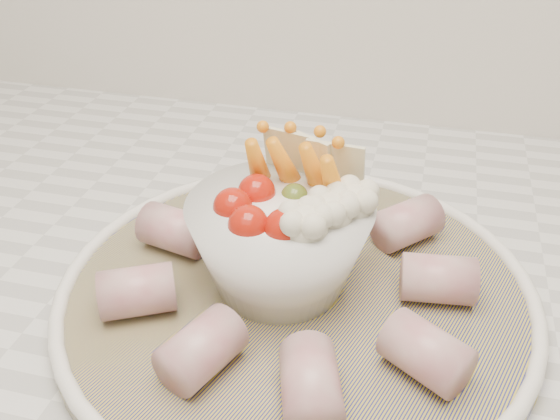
# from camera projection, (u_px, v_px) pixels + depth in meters

# --- Properties ---
(serving_platter) EXTENTS (0.48, 0.48, 0.02)m
(serving_platter) POSITION_uv_depth(u_px,v_px,m) (296.00, 291.00, 0.50)
(serving_platter) COLOR navy
(serving_platter) RESTS_ON kitchen_counter
(veggie_bowl) EXTENTS (0.14, 0.14, 0.12)m
(veggie_bowl) POSITION_uv_depth(u_px,v_px,m) (283.00, 237.00, 0.48)
(veggie_bowl) COLOR white
(veggie_bowl) RESTS_ON serving_platter
(cured_meat_rolls) EXTENTS (0.28, 0.30, 0.04)m
(cured_meat_rolls) POSITION_uv_depth(u_px,v_px,m) (297.00, 268.00, 0.49)
(cured_meat_rolls) COLOR #A94D59
(cured_meat_rolls) RESTS_ON serving_platter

